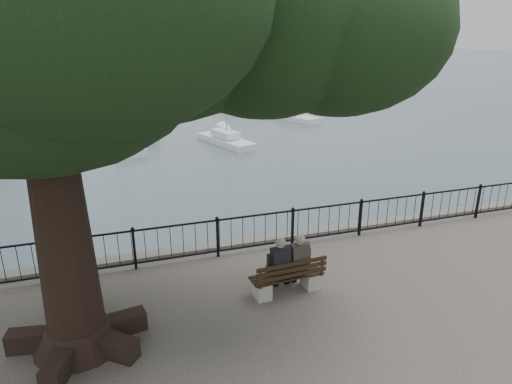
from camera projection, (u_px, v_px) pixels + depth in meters
name	position (u px, v px, depth m)	size (l,w,h in m)	color
harbor	(250.00, 259.00, 12.33)	(260.00, 260.00, 1.20)	#575653
railing	(256.00, 231.00, 11.53)	(22.06, 0.06, 1.00)	black
bench	(288.00, 281.00, 9.73)	(1.63, 0.58, 0.84)	gray
person_left	(278.00, 267.00, 9.64)	(0.40, 0.68, 1.34)	black
person_right	(296.00, 263.00, 9.79)	(0.40, 0.68, 1.34)	#282522
lion_monument	(147.00, 69.00, 54.43)	(5.61, 5.61, 8.37)	#575653
sailboat_a	(16.00, 145.00, 25.50)	(3.38, 5.15, 9.97)	white
sailboat_b	(117.00, 142.00, 26.11)	(2.85, 5.81, 11.88)	white
sailboat_c	(226.00, 139.00, 27.08)	(2.65, 4.77, 9.59)	white
sailboat_d	(290.00, 116.00, 34.65)	(3.36, 5.21, 8.75)	white
sailboat_f	(121.00, 105.00, 39.53)	(2.89, 5.63, 10.63)	white
sailboat_g	(223.00, 93.00, 47.55)	(2.43, 4.84, 8.58)	white
sailboat_h	(109.00, 93.00, 47.08)	(3.01, 6.20, 13.01)	white
sailboat_i	(36.00, 124.00, 31.53)	(2.93, 5.09, 9.48)	white
far_shore	(256.00, 45.00, 87.20)	(30.00, 8.60, 9.18)	#443F39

